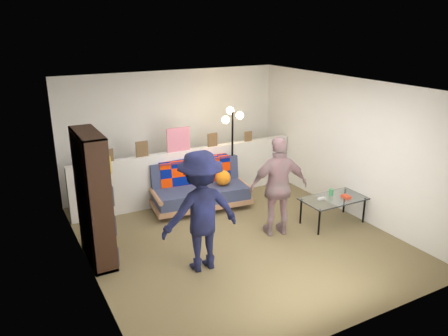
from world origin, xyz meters
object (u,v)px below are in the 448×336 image
(coffee_table, at_px, (334,200))
(person_left, at_px, (201,211))
(bookshelf, at_px, (94,203))
(floor_lamp, at_px, (232,135))
(person_right, at_px, (279,187))
(futon_sofa, at_px, (201,189))

(coffee_table, distance_m, person_left, 2.62)
(bookshelf, height_order, person_left, bookshelf)
(coffee_table, xyz_separation_m, floor_lamp, (-0.91, 1.88, 0.82))
(floor_lamp, xyz_separation_m, person_right, (-0.14, -1.75, -0.44))
(futon_sofa, height_order, coffee_table, futon_sofa)
(futon_sofa, bearing_deg, person_right, -67.96)
(coffee_table, relative_size, person_right, 0.67)
(floor_lamp, bearing_deg, bookshelf, -157.71)
(bookshelf, xyz_separation_m, person_right, (2.74, -0.57, -0.08))
(bookshelf, bearing_deg, coffee_table, -10.47)
(bookshelf, height_order, coffee_table, bookshelf)
(floor_lamp, distance_m, person_left, 2.70)
(futon_sofa, height_order, floor_lamp, floor_lamp)
(bookshelf, distance_m, person_left, 1.52)
(coffee_table, bearing_deg, person_left, -175.41)
(coffee_table, bearing_deg, floor_lamp, 115.84)
(futon_sofa, relative_size, floor_lamp, 1.06)
(bookshelf, xyz_separation_m, floor_lamp, (2.88, 1.18, 0.36))
(coffee_table, relative_size, person_left, 0.64)
(person_right, bearing_deg, futon_sofa, -53.22)
(floor_lamp, distance_m, person_right, 1.81)
(futon_sofa, xyz_separation_m, person_left, (-0.89, -1.89, 0.49))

